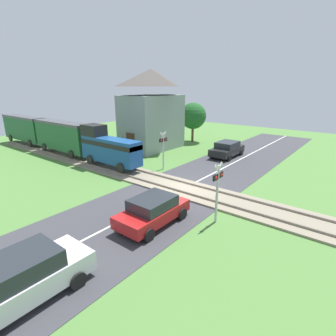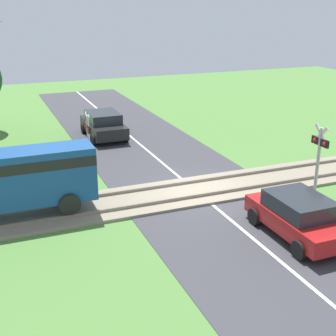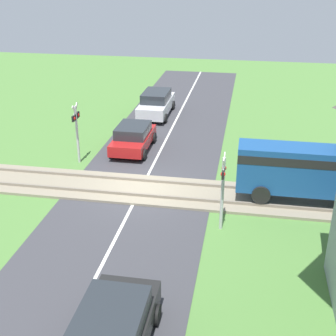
# 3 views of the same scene
# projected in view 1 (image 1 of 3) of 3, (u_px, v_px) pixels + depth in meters

# --- Properties ---
(ground_plane) EXTENTS (60.00, 60.00, 0.00)m
(ground_plane) POSITION_uv_depth(u_px,v_px,m) (183.00, 189.00, 17.09)
(ground_plane) COLOR #4C7A38
(road_surface) EXTENTS (48.00, 6.40, 0.02)m
(road_surface) POSITION_uv_depth(u_px,v_px,m) (183.00, 189.00, 17.09)
(road_surface) COLOR #38383D
(road_surface) RESTS_ON ground_plane
(track_bed) EXTENTS (2.80, 48.00, 0.24)m
(track_bed) POSITION_uv_depth(u_px,v_px,m) (183.00, 188.00, 17.07)
(track_bed) COLOR gray
(track_bed) RESTS_ON ground_plane
(train) EXTENTS (1.58, 21.26, 3.18)m
(train) POSITION_uv_depth(u_px,v_px,m) (57.00, 135.00, 25.35)
(train) COLOR navy
(train) RESTS_ON track_bed
(car_near_crossing) EXTENTS (3.81, 1.91, 1.40)m
(car_near_crossing) POSITION_uv_depth(u_px,v_px,m) (153.00, 210.00, 12.56)
(car_near_crossing) COLOR #A81919
(car_near_crossing) RESTS_ON ground_plane
(car_far_side) EXTENTS (4.05, 1.97, 1.46)m
(car_far_side) POSITION_uv_depth(u_px,v_px,m) (227.00, 149.00, 24.66)
(car_far_side) COLOR black
(car_far_side) RESTS_ON ground_plane
(car_behind_queue) EXTENTS (4.45, 1.91, 1.59)m
(car_behind_queue) POSITION_uv_depth(u_px,v_px,m) (18.00, 280.00, 7.90)
(car_behind_queue) COLOR silver
(car_behind_queue) RESTS_ON ground_plane
(crossing_signal_west_approach) EXTENTS (0.90, 0.18, 3.04)m
(crossing_signal_west_approach) POSITION_uv_depth(u_px,v_px,m) (218.00, 185.00, 12.39)
(crossing_signal_west_approach) COLOR #B7B7B7
(crossing_signal_west_approach) RESTS_ON ground_plane
(crossing_signal_east_approach) EXTENTS (0.90, 0.18, 3.04)m
(crossing_signal_east_approach) POSITION_uv_depth(u_px,v_px,m) (163.00, 145.00, 20.63)
(crossing_signal_east_approach) COLOR #B7B7B7
(crossing_signal_east_approach) RESTS_ON ground_plane
(station_building) EXTENTS (6.82, 4.31, 8.06)m
(station_building) POSITION_uv_depth(u_px,v_px,m) (152.00, 111.00, 27.04)
(station_building) COLOR gray
(station_building) RESTS_ON ground_plane
(pedestrian_by_station) EXTENTS (0.41, 0.41, 1.66)m
(pedestrian_by_station) POSITION_uv_depth(u_px,v_px,m) (124.00, 148.00, 24.88)
(pedestrian_by_station) COLOR #B2282D
(pedestrian_by_station) RESTS_ON ground_plane
(tree_by_station) EXTENTS (3.06, 3.06, 4.61)m
(tree_by_station) POSITION_uv_depth(u_px,v_px,m) (193.00, 116.00, 30.70)
(tree_by_station) COLOR brown
(tree_by_station) RESTS_ON ground_plane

